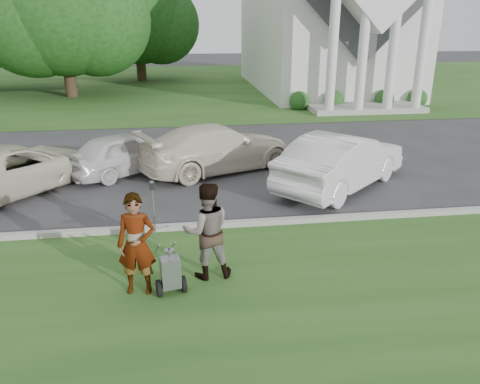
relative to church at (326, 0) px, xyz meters
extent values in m
plane|color=#333335|center=(-9.00, -23.11, -5.94)|extent=(120.00, 120.00, 0.00)
cube|color=#264D1A|center=(-9.00, -26.11, -5.93)|extent=(80.00, 7.00, 0.01)
cube|color=#264D1A|center=(-9.00, 3.89, -5.93)|extent=(80.00, 30.00, 0.01)
cube|color=#9E9E93|center=(-9.00, -22.56, -5.86)|extent=(80.00, 0.18, 0.15)
cube|color=white|center=(0.00, 0.89, -2.44)|extent=(9.00, 16.00, 7.00)
cube|color=#9E9E93|center=(0.00, -8.31, -5.79)|extent=(6.20, 2.60, 0.30)
cylinder|color=white|center=(-2.40, -9.31, -2.94)|extent=(0.50, 0.50, 6.00)
cylinder|color=white|center=(-0.80, -9.31, -2.94)|extent=(0.50, 0.50, 6.00)
cylinder|color=white|center=(0.80, -9.31, -2.94)|extent=(0.50, 0.50, 6.00)
cylinder|color=white|center=(2.40, -9.31, -2.94)|extent=(0.50, 0.50, 6.00)
sphere|color=#1E4C19|center=(-3.50, -7.41, -5.49)|extent=(1.10, 1.10, 1.10)
sphere|color=#1E4C19|center=(-1.50, -7.41, -5.49)|extent=(1.10, 1.10, 1.10)
sphere|color=#1E4C19|center=(1.50, -7.41, -5.49)|extent=(1.10, 1.10, 1.10)
sphere|color=#1E4C19|center=(3.50, -7.41, -5.49)|extent=(1.10, 1.10, 1.10)
cylinder|color=#332316|center=(-17.00, -1.11, -4.34)|extent=(0.76, 0.76, 3.20)
sphere|color=#194013|center=(-17.00, -1.11, -0.43)|extent=(8.40, 8.40, 8.40)
sphere|color=#194013|center=(-15.11, -0.81, -1.27)|extent=(6.89, 6.89, 6.89)
sphere|color=#194013|center=(-18.68, -1.41, -1.06)|extent=(7.22, 7.22, 7.22)
sphere|color=#194013|center=(-20.93, 2.19, -0.73)|extent=(7.54, 7.54, 7.54)
cylinder|color=#332316|center=(-13.00, 6.89, -4.44)|extent=(0.76, 0.76, 3.00)
sphere|color=#194013|center=(-13.00, 6.89, -0.85)|extent=(7.60, 7.60, 7.60)
sphere|color=#194013|center=(-11.29, 7.19, -1.61)|extent=(6.23, 6.23, 6.23)
sphere|color=#194013|center=(-14.52, 6.59, -1.42)|extent=(6.54, 6.54, 6.54)
cylinder|color=black|center=(-10.82, -25.40, -5.78)|extent=(0.13, 0.32, 0.32)
cylinder|color=black|center=(-10.36, -25.31, -5.78)|extent=(0.13, 0.32, 0.32)
cylinder|color=#2D2D33|center=(-10.59, -25.35, -5.78)|extent=(0.52, 0.14, 0.04)
cube|color=gray|center=(-10.59, -25.35, -5.49)|extent=(0.40, 0.35, 0.58)
cone|color=gray|center=(-10.59, -25.35, -5.11)|extent=(0.21, 0.21, 0.17)
cylinder|color=#2D2D33|center=(-10.59, -25.35, -5.02)|extent=(0.04, 0.04, 0.06)
cylinder|color=gray|center=(-10.83, -24.89, -5.23)|extent=(0.18, 0.77, 0.56)
cylinder|color=gray|center=(-10.54, -24.83, -5.23)|extent=(0.18, 0.77, 0.56)
cylinder|color=gray|center=(-10.76, -24.48, -4.97)|extent=(0.34, 0.09, 0.03)
imported|color=#999999|center=(-11.17, -25.20, -4.97)|extent=(0.76, 0.55, 1.94)
imported|color=#999999|center=(-9.87, -24.80, -4.97)|extent=(1.00, 0.81, 1.94)
cylinder|color=gray|center=(-10.96, -22.99, -5.33)|extent=(0.05, 0.05, 1.23)
cube|color=#2D2D33|center=(-10.96, -22.99, -4.63)|extent=(0.10, 0.07, 0.18)
cylinder|color=gray|center=(-10.96, -22.99, -4.54)|extent=(0.09, 0.09, 0.03)
imported|color=beige|center=(-15.04, -19.13, -5.25)|extent=(4.96, 5.25, 1.38)
imported|color=silver|center=(-12.04, -17.81, -5.26)|extent=(4.16, 3.69, 1.36)
imported|color=silver|center=(-9.04, -17.92, -5.17)|extent=(5.70, 4.08, 1.53)
imported|color=silver|center=(-5.54, -20.14, -5.11)|extent=(4.92, 4.65, 1.66)
camera|label=1|loc=(-10.34, -32.95, -1.12)|focal=35.00mm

